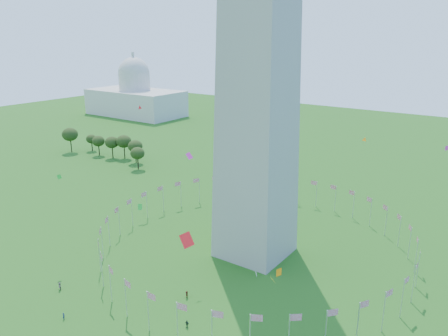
{
  "coord_description": "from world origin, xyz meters",
  "views": [
    {
      "loc": [
        54.14,
        -41.18,
        56.15
      ],
      "look_at": [
        0.48,
        35.0,
        27.6
      ],
      "focal_mm": 35.0,
      "sensor_mm": 36.0,
      "label": 1
    }
  ],
  "objects": [
    {
      "name": "capitol_building",
      "position": [
        -180.0,
        180.0,
        23.0
      ],
      "size": [
        70.0,
        35.0,
        46.0
      ],
      "primitive_type": null,
      "color": "beige",
      "rests_on": "ground"
    },
    {
      "name": "kites_aloft",
      "position": [
        5.38,
        28.23,
        17.6
      ],
      "size": [
        114.17,
        76.08,
        32.65
      ],
      "color": "yellow",
      "rests_on": "ground"
    },
    {
      "name": "flag_ring",
      "position": [
        -0.0,
        50.0,
        4.5
      ],
      "size": [
        80.24,
        80.24,
        9.0
      ],
      "color": "silver",
      "rests_on": "ground"
    },
    {
      "name": "tree_line_west",
      "position": [
        -106.32,
        90.59,
        5.25
      ],
      "size": [
        55.34,
        15.4,
        12.03
      ],
      "color": "#2E4617",
      "rests_on": "ground"
    }
  ]
}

